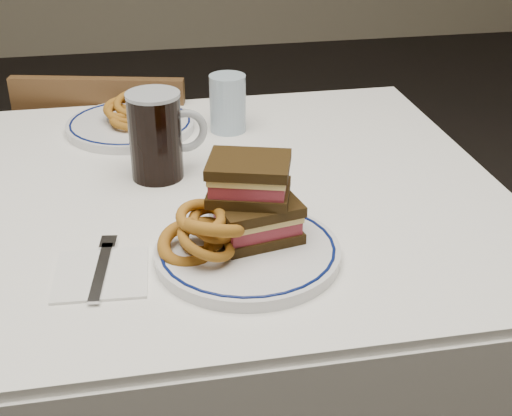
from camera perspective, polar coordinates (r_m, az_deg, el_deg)
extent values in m
cube|color=white|center=(1.16, -11.29, 0.27)|extent=(1.26, 0.86, 0.03)
cylinder|color=#422D15|center=(1.73, 8.01, -4.08)|extent=(0.06, 0.06, 0.71)
cube|color=white|center=(1.34, 16.94, -0.59)|extent=(0.01, 0.86, 0.17)
cube|color=white|center=(1.59, -11.20, 4.74)|extent=(1.26, 0.01, 0.17)
cube|color=#422D15|center=(1.87, -10.13, -0.64)|extent=(0.45, 0.45, 0.04)
cylinder|color=#422D15|center=(2.08, -4.49, -3.42)|extent=(0.03, 0.03, 0.36)
cylinder|color=#422D15|center=(1.82, -5.67, -8.68)|extent=(0.03, 0.03, 0.36)
cylinder|color=#422D15|center=(2.14, -12.98, -3.12)|extent=(0.03, 0.03, 0.36)
cylinder|color=#422D15|center=(1.89, -15.36, -8.14)|extent=(0.03, 0.03, 0.36)
cube|color=#422D15|center=(1.63, -11.97, 3.30)|extent=(0.37, 0.11, 0.41)
cylinder|color=silver|center=(0.97, -0.68, -3.59)|extent=(0.25, 0.25, 0.02)
torus|color=#0A1651|center=(0.97, -0.68, -3.17)|extent=(0.24, 0.24, 0.00)
cube|color=black|center=(0.99, 0.11, -1.96)|extent=(0.12, 0.11, 0.01)
cube|color=#A32F48|center=(0.98, 0.11, -1.13)|extent=(0.11, 0.10, 0.02)
cube|color=#E7C067|center=(0.97, 0.11, -0.43)|extent=(0.12, 0.10, 0.01)
cube|color=black|center=(0.97, 0.12, 0.18)|extent=(0.12, 0.11, 0.01)
cube|color=black|center=(0.97, -0.56, 1.26)|extent=(0.13, 0.11, 0.01)
cube|color=#A32F48|center=(0.96, -0.57, 2.13)|extent=(0.12, 0.10, 0.02)
cube|color=#E7C067|center=(0.96, -0.57, 2.86)|extent=(0.12, 0.11, 0.01)
cube|color=black|center=(0.95, -0.57, 3.51)|extent=(0.13, 0.11, 0.01)
torus|color=brown|center=(0.96, -5.53, -2.89)|extent=(0.09, 0.08, 0.06)
torus|color=brown|center=(0.96, -4.25, -2.24)|extent=(0.07, 0.07, 0.04)
torus|color=brown|center=(0.93, -3.99, -2.65)|extent=(0.08, 0.08, 0.05)
torus|color=brown|center=(0.95, -3.38, -1.24)|extent=(0.08, 0.07, 0.05)
torus|color=brown|center=(0.93, -3.44, -1.54)|extent=(0.09, 0.08, 0.06)
torus|color=brown|center=(0.93, -4.40, -0.73)|extent=(0.07, 0.07, 0.03)
cylinder|color=silver|center=(1.03, -2.40, -0.26)|extent=(0.05, 0.05, 0.03)
cylinder|color=#93020A|center=(1.02, -2.42, 0.23)|extent=(0.04, 0.04, 0.01)
cylinder|color=black|center=(1.18, -8.05, 5.66)|extent=(0.09, 0.09, 0.14)
cylinder|color=#999EA7|center=(1.16, -8.29, 8.95)|extent=(0.09, 0.09, 0.01)
torus|color=#999EA7|center=(1.19, -5.68, 6.16)|extent=(0.08, 0.02, 0.07)
cylinder|color=#9BB3C8|center=(1.37, -2.27, 8.36)|extent=(0.07, 0.07, 0.11)
cylinder|color=silver|center=(1.41, -10.00, 6.51)|extent=(0.25, 0.25, 0.02)
torus|color=#0A1651|center=(1.41, -10.03, 6.82)|extent=(0.23, 0.23, 0.00)
torus|color=brown|center=(1.38, -10.13, 6.73)|extent=(0.08, 0.08, 0.03)
torus|color=brown|center=(1.40, -10.65, 7.37)|extent=(0.07, 0.07, 0.04)
torus|color=brown|center=(1.40, -10.68, 7.86)|extent=(0.07, 0.07, 0.04)
torus|color=brown|center=(1.40, -9.81, 8.25)|extent=(0.08, 0.08, 0.04)
cube|color=white|center=(0.96, -12.27, -5.19)|extent=(0.13, 0.13, 0.00)
cube|color=silver|center=(0.96, -12.30, -4.99)|extent=(0.03, 0.14, 0.00)
cube|color=silver|center=(1.02, -11.73, -2.70)|extent=(0.03, 0.04, 0.00)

